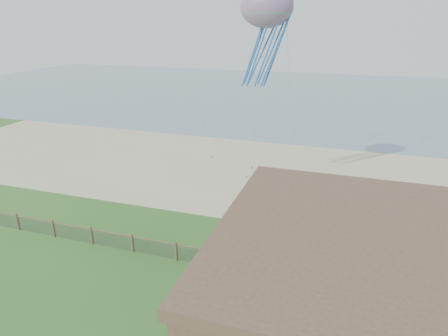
# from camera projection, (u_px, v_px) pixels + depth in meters

# --- Properties ---
(ground) EXTENTS (160.00, 160.00, 0.00)m
(ground) POSITION_uv_depth(u_px,v_px,m) (124.00, 328.00, 19.05)
(ground) COLOR #2A581E
(ground) RESTS_ON ground
(sand_beach) EXTENTS (72.00, 20.00, 0.02)m
(sand_beach) POSITION_uv_depth(u_px,v_px,m) (245.00, 171.00, 38.64)
(sand_beach) COLOR tan
(sand_beach) RESTS_ON ground
(ocean) EXTENTS (160.00, 68.00, 0.02)m
(ocean) POSITION_uv_depth(u_px,v_px,m) (304.00, 94.00, 77.82)
(ocean) COLOR slate
(ocean) RESTS_ON ground
(chainlink_fence) EXTENTS (36.20, 0.20, 1.25)m
(chainlink_fence) POSITION_uv_depth(u_px,v_px,m) (176.00, 252.00, 24.20)
(chainlink_fence) COLOR brown
(chainlink_fence) RESTS_ON ground
(motel_deck) EXTENTS (15.00, 2.00, 0.50)m
(motel_deck) POSITION_uv_depth(u_px,v_px,m) (409.00, 313.00, 19.64)
(motel_deck) COLOR brown
(motel_deck) RESTS_ON ground
(picnic_table) EXTENTS (2.08, 1.79, 0.74)m
(picnic_table) POSITION_uv_depth(u_px,v_px,m) (223.00, 274.00, 22.41)
(picnic_table) COLOR brown
(picnic_table) RESTS_ON ground
(octopus_kite) EXTENTS (4.38, 3.70, 7.67)m
(octopus_kite) POSITION_uv_depth(u_px,v_px,m) (266.00, 35.00, 29.26)
(octopus_kite) COLOR orange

